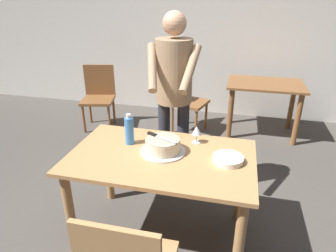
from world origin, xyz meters
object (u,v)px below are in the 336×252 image
water_bottle (129,130)px  person_cutting_cake (174,88)px  plate_stack (228,159)px  background_chair_1 (99,94)px  wine_glass_near (197,131)px  main_dining_table (161,170)px  background_table (264,94)px  background_chair_0 (185,98)px  cake_knife (156,136)px  cake_on_platter (163,146)px

water_bottle → person_cutting_cake: 0.60m
plate_stack → background_chair_1: background_chair_1 is taller
wine_glass_near → background_chair_1: (-1.68, 1.67, -0.36)m
wine_glass_near → person_cutting_cake: (-0.27, 0.36, 0.22)m
person_cutting_cake → main_dining_table: bearing=-85.7°
person_cutting_cake → background_table: (0.91, 1.60, -0.50)m
background_table → background_chair_0: size_ratio=1.11×
background_chair_1 → plate_stack: bearing=-44.4°
plate_stack → background_chair_1: (-1.95, 1.91, -0.28)m
plate_stack → person_cutting_cake: size_ratio=0.13×
cake_knife → background_table: bearing=66.6°
cake_knife → plate_stack: cake_knife is taller
main_dining_table → background_table: size_ratio=1.37×
cake_on_platter → plate_stack: (0.48, -0.02, -0.03)m
cake_on_platter → background_chair_0: bearing=95.8°
background_chair_0 → background_chair_1: 1.27m
person_cutting_cake → background_chair_1: 2.01m
cake_on_platter → plate_stack: size_ratio=1.55×
wine_glass_near → background_table: size_ratio=0.14×
water_bottle → plate_stack: bearing=-7.2°
wine_glass_near → background_chair_0: background_chair_0 is taller
cake_knife → main_dining_table: bearing=-52.7°
cake_on_platter → plate_stack: 0.48m
main_dining_table → background_table: (0.87, 2.22, -0.05)m
background_table → background_chair_1: 2.35m
wine_glass_near → person_cutting_cake: size_ratio=0.08×
main_dining_table → plate_stack: (0.48, 0.03, 0.15)m
cake_knife → water_bottle: water_bottle is taller
cake_on_platter → water_bottle: size_ratio=1.36×
cake_knife → background_table: 2.35m
background_table → main_dining_table: bearing=-111.3°
person_cutting_cake → background_table: size_ratio=1.72×
wine_glass_near → cake_knife: bearing=-147.1°
wine_glass_near → background_chair_0: bearing=103.1°
main_dining_table → cake_on_platter: cake_on_platter is taller
main_dining_table → background_table: 2.39m
water_bottle → person_cutting_cake: (0.24, 0.50, 0.21)m
main_dining_table → plate_stack: plate_stack is taller
background_chair_0 → background_chair_1: size_ratio=1.00×
cake_on_platter → cake_knife: (-0.06, 0.03, 0.06)m
main_dining_table → plate_stack: 0.51m
main_dining_table → background_chair_0: (-0.20, 2.08, -0.13)m
wine_glass_near → person_cutting_cake: bearing=126.5°
background_table → background_chair_0: background_chair_0 is taller
cake_knife → background_chair_0: bearing=94.1°
main_dining_table → cake_on_platter: size_ratio=4.01×
background_chair_0 → background_chair_1: (-1.26, -0.15, 0.00)m
cake_on_platter → background_chair_1: background_chair_1 is taller
background_chair_0 → main_dining_table: bearing=-84.4°
background_table → cake_knife: bearing=-113.4°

